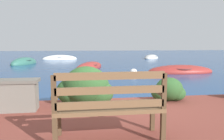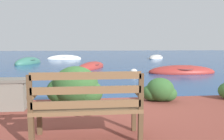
{
  "view_description": "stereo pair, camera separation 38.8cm",
  "coord_description": "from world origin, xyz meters",
  "px_view_note": "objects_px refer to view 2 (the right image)",
  "views": [
    {
      "loc": [
        -0.89,
        -4.89,
        1.48
      ],
      "look_at": [
        0.51,
        5.19,
        0.24
      ],
      "focal_mm": 35.0,
      "sensor_mm": 36.0,
      "label": 1
    },
    {
      "loc": [
        -0.5,
        -4.94,
        1.48
      ],
      "look_at": [
        0.51,
        5.19,
        0.24
      ],
      "focal_mm": 35.0,
      "sensor_mm": 36.0,
      "label": 2
    }
  ],
  "objects_px": {
    "park_bench": "(87,104)",
    "rowboat_nearest": "(182,72)",
    "rowboat_outer": "(64,59)",
    "rowboat_mid": "(91,68)",
    "rowboat_distant": "(156,58)",
    "mooring_buoy": "(134,73)",
    "rowboat_far": "(28,63)"
  },
  "relations": [
    {
      "from": "rowboat_mid",
      "to": "rowboat_distant",
      "type": "distance_m",
      "value": 10.07
    },
    {
      "from": "rowboat_far",
      "to": "rowboat_outer",
      "type": "height_order",
      "value": "rowboat_far"
    },
    {
      "from": "mooring_buoy",
      "to": "rowboat_mid",
      "type": "bearing_deg",
      "value": 128.47
    },
    {
      "from": "rowboat_outer",
      "to": "rowboat_distant",
      "type": "height_order",
      "value": "rowboat_outer"
    },
    {
      "from": "rowboat_distant",
      "to": "mooring_buoy",
      "type": "xyz_separation_m",
      "value": [
        -4.29,
        -10.4,
        0.01
      ]
    },
    {
      "from": "rowboat_mid",
      "to": "rowboat_outer",
      "type": "relative_size",
      "value": 1.1
    },
    {
      "from": "rowboat_nearest",
      "to": "mooring_buoy",
      "type": "distance_m",
      "value": 2.47
    },
    {
      "from": "rowboat_mid",
      "to": "mooring_buoy",
      "type": "xyz_separation_m",
      "value": [
        2.05,
        -2.58,
        0.01
      ]
    },
    {
      "from": "rowboat_far",
      "to": "rowboat_nearest",
      "type": "bearing_deg",
      "value": -101.54
    },
    {
      "from": "rowboat_far",
      "to": "rowboat_distant",
      "type": "height_order",
      "value": "rowboat_far"
    },
    {
      "from": "rowboat_mid",
      "to": "rowboat_outer",
      "type": "distance_m",
      "value": 7.81
    },
    {
      "from": "rowboat_nearest",
      "to": "rowboat_distant",
      "type": "distance_m",
      "value": 10.43
    },
    {
      "from": "park_bench",
      "to": "rowboat_far",
      "type": "bearing_deg",
      "value": 101.3
    },
    {
      "from": "park_bench",
      "to": "rowboat_outer",
      "type": "xyz_separation_m",
      "value": [
        -2.33,
        17.58,
        -0.64
      ]
    },
    {
      "from": "rowboat_outer",
      "to": "rowboat_distant",
      "type": "relative_size",
      "value": 1.1
    },
    {
      "from": "rowboat_outer",
      "to": "rowboat_mid",
      "type": "bearing_deg",
      "value": -79.03
    },
    {
      "from": "rowboat_distant",
      "to": "rowboat_outer",
      "type": "bearing_deg",
      "value": 126.21
    },
    {
      "from": "rowboat_far",
      "to": "rowboat_outer",
      "type": "bearing_deg",
      "value": -6.07
    },
    {
      "from": "rowboat_far",
      "to": "rowboat_distant",
      "type": "relative_size",
      "value": 0.99
    },
    {
      "from": "mooring_buoy",
      "to": "rowboat_distant",
      "type": "bearing_deg",
      "value": 67.57
    },
    {
      "from": "rowboat_far",
      "to": "park_bench",
      "type": "bearing_deg",
      "value": -140.78
    },
    {
      "from": "rowboat_far",
      "to": "rowboat_distant",
      "type": "xyz_separation_m",
      "value": [
        10.86,
        4.49,
        -0.01
      ]
    },
    {
      "from": "rowboat_nearest",
      "to": "rowboat_far",
      "type": "bearing_deg",
      "value": 149.99
    },
    {
      "from": "rowboat_outer",
      "to": "rowboat_far",
      "type": "bearing_deg",
      "value": -124.26
    },
    {
      "from": "park_bench",
      "to": "rowboat_far",
      "type": "height_order",
      "value": "park_bench"
    },
    {
      "from": "rowboat_outer",
      "to": "rowboat_distant",
      "type": "distance_m",
      "value": 8.78
    },
    {
      "from": "park_bench",
      "to": "rowboat_distant",
      "type": "xyz_separation_m",
      "value": [
        6.44,
        17.99,
        -0.64
      ]
    },
    {
      "from": "park_bench",
      "to": "rowboat_distant",
      "type": "bearing_deg",
      "value": 63.46
    },
    {
      "from": "mooring_buoy",
      "to": "park_bench",
      "type": "bearing_deg",
      "value": -105.77
    },
    {
      "from": "rowboat_outer",
      "to": "rowboat_distant",
      "type": "bearing_deg",
      "value": -4.49
    },
    {
      "from": "park_bench",
      "to": "rowboat_mid",
      "type": "distance_m",
      "value": 10.18
    },
    {
      "from": "park_bench",
      "to": "rowboat_nearest",
      "type": "bearing_deg",
      "value": 52.32
    }
  ]
}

